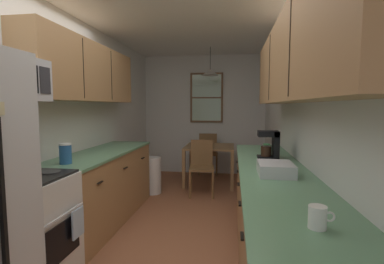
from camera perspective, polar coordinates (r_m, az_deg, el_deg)
The scene contains 24 objects.
ground_plane at distance 3.75m, azimuth -1.96°, elevation -17.70°, with size 12.00×12.00×0.00m, color #995B3D.
wall_left at distance 3.93m, azimuth -21.78°, elevation 2.16°, with size 0.10×9.00×2.55m, color silver.
wall_right at distance 3.47m, azimuth 20.46°, elevation 1.84°, with size 0.10×9.00×2.55m, color silver.
wall_back at distance 6.08m, azimuth 2.51°, elevation 3.51°, with size 4.40×0.10×2.55m, color silver.
ceiling_slab at distance 3.63m, azimuth -2.10°, elevation 23.37°, with size 4.40×9.00×0.08m, color white.
stove_range at distance 2.69m, azimuth -30.97°, elevation -17.13°, with size 0.66×0.62×1.10m.
microwave_over_range at distance 2.58m, azimuth -34.23°, elevation 9.11°, with size 0.39×0.62×0.34m.
counter_left at distance 3.76m, azimuth -17.90°, elevation -10.61°, with size 0.64×2.04×0.90m.
upper_cabinets_left at distance 3.66m, azimuth -20.90°, elevation 11.36°, with size 0.33×2.12×0.69m.
counter_right at distance 2.66m, azimuth 16.62°, elevation -17.31°, with size 0.64×3.36×0.90m.
upper_cabinets_right at distance 2.47m, azimuth 20.99°, elevation 13.90°, with size 0.33×3.04×0.70m.
dining_table at distance 5.26m, azimuth 3.67°, elevation -3.99°, with size 0.91×0.90×0.72m.
dining_chair_near at distance 4.64m, azimuth 2.00°, elevation -6.69°, with size 0.44×0.44×0.90m.
dining_chair_far at distance 5.93m, azimuth 3.36°, elevation -4.07°, with size 0.41×0.41×0.90m.
pendant_light at distance 5.23m, azimuth 3.76°, elevation 12.14°, with size 0.32×0.32×0.51m.
back_window at distance 6.00m, azimuth 3.01°, elevation 7.05°, with size 0.70×0.05×1.06m.
trash_bin at distance 4.77m, azimuth -8.06°, elevation -8.79°, with size 0.28×0.28×0.61m, color white.
storage_canister at distance 3.00m, azimuth -24.58°, elevation -4.05°, with size 0.12×0.12×0.20m.
dish_towel at distance 2.60m, azimuth -22.42°, elevation -16.86°, with size 0.02×0.16×0.24m, color silver.
coffee_maker at distance 3.12m, azimuth 15.92°, elevation -2.40°, with size 0.22×0.18×0.30m.
mug_by_coffeemaker at distance 3.62m, azimuth 15.13°, elevation -3.08°, with size 0.12×0.09×0.10m.
mug_spare at distance 1.46m, azimuth 24.47°, elevation -15.66°, with size 0.12×0.08×0.11m.
dish_rack at distance 2.41m, azimuth 16.80°, elevation -7.26°, with size 0.28×0.34×0.10m, color silver.
table_serving_bowl at distance 5.24m, azimuth 2.51°, elevation -2.52°, with size 0.19×0.19×0.06m, color #4C7299.
Camera 1 is at (0.62, -2.39, 1.46)m, focal length 25.93 mm.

